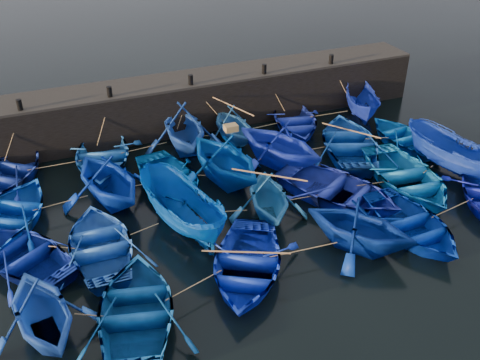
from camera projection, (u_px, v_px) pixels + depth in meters
name	position (u px, v px, depth m)	size (l,w,h in m)	color
ground	(272.00, 236.00, 20.35)	(120.00, 120.00, 0.00)	black
quay_wall	(187.00, 103.00, 27.94)	(26.00, 2.50, 2.50)	black
quay_top	(186.00, 80.00, 27.25)	(26.00, 2.50, 0.12)	black
bollard_0	(19.00, 105.00, 23.79)	(0.24, 0.24, 0.50)	black
bollard_1	(109.00, 92.00, 25.08)	(0.24, 0.24, 0.50)	black
bollard_2	(191.00, 80.00, 26.38)	(0.24, 0.24, 0.50)	black
bollard_3	(264.00, 69.00, 27.68)	(0.24, 0.24, 0.50)	black
bollard_4	(331.00, 59.00, 28.97)	(0.24, 0.24, 0.50)	black
boat_0	(6.00, 175.00, 23.20)	(3.63, 5.07, 1.05)	navy
boat_1	(102.00, 157.00, 24.50)	(3.74, 5.22, 1.08)	#1955B1
boat_2	(184.00, 127.00, 25.65)	(3.92, 4.55, 2.39)	#19449E
boat_3	(233.00, 125.00, 26.42)	(3.14, 3.65, 1.92)	#2868B6
boat_4	(295.00, 121.00, 27.89)	(3.34, 4.67, 0.97)	navy
boat_5	(362.00, 104.00, 28.95)	(1.60, 4.24, 1.64)	#14299D
boat_6	(9.00, 216.00, 20.57)	(3.68, 5.15, 1.07)	#063BAE
boat_7	(108.00, 178.00, 21.71)	(3.88, 4.51, 2.37)	#052A9C
boat_8	(169.00, 180.00, 22.88)	(3.46, 4.83, 1.00)	blue
boat_9	(225.00, 158.00, 23.03)	(4.05, 4.70, 2.47)	#003E9C
boat_10	(279.00, 143.00, 24.27)	(3.95, 4.59, 2.41)	#1329BC
boat_11	(350.00, 142.00, 25.70)	(3.97, 5.55, 1.15)	#0D4193
boat_12	(403.00, 136.00, 26.49)	(3.10, 4.33, 0.90)	#0350AB
boat_13	(22.00, 254.00, 18.72)	(3.35, 4.68, 0.97)	navy
boat_14	(101.00, 244.00, 19.18)	(3.43, 4.80, 1.00)	blue
boat_15	(181.00, 209.00, 20.20)	(1.87, 4.97, 1.92)	#003E92
boat_16	(268.00, 196.00, 20.95)	(3.15, 3.65, 1.92)	blue
boat_17	(338.00, 190.00, 22.09)	(3.88, 5.43, 1.13)	navy
boat_18	(407.00, 177.00, 22.98)	(3.92, 5.47, 1.14)	blue
boat_19	(451.00, 154.00, 23.91)	(1.81, 4.81, 1.86)	#0F2F96
boat_20	(41.00, 311.00, 15.67)	(3.36, 3.90, 2.05)	#1A49B7
boat_21	(137.00, 309.00, 16.42)	(3.58, 5.00, 1.04)	navy
boat_22	(246.00, 264.00, 18.20)	(3.53, 4.94, 1.02)	#0F2AD2
boat_23	(360.00, 225.00, 19.17)	(3.49, 4.05, 2.13)	navy
boat_24	(412.00, 224.00, 20.19)	(3.36, 4.69, 0.97)	#022BA7
wooden_crate	(231.00, 128.00, 22.41)	(0.55, 0.41, 0.27)	olive
mooring_ropes	(227.00, 158.00, 23.78)	(18.26, 11.85, 2.10)	tan
loose_oars	(277.00, 158.00, 22.41)	(10.33, 11.49, 0.96)	#99724C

